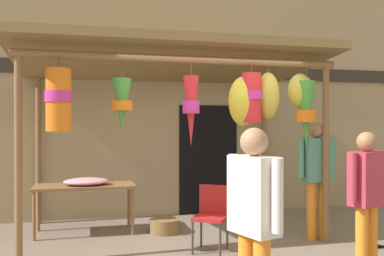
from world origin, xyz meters
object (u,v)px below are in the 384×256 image
object	(u,v)px
display_table	(85,190)
folding_chair	(212,212)
wicker_basket_by_table	(165,226)
vendor_in_orange	(317,170)
customer_foreground	(254,214)
flower_heap_on_table	(87,181)
shopper_by_bananas	(367,192)

from	to	relation	value
display_table	folding_chair	size ratio (longest dim) A/B	1.77
folding_chair	wicker_basket_by_table	distance (m)	1.20
display_table	wicker_basket_by_table	bearing A→B (deg)	-13.56
vendor_in_orange	customer_foreground	bearing A→B (deg)	-128.96
folding_chair	display_table	bearing A→B (deg)	140.58
flower_heap_on_table	vendor_in_orange	bearing A→B (deg)	-19.45
display_table	shopper_by_bananas	xyz separation A→B (m)	(2.94, -2.67, 0.26)
display_table	customer_foreground	world-z (taller)	customer_foreground
customer_foreground	shopper_by_bananas	size ratio (longest dim) A/B	1.03
display_table	vendor_in_orange	size ratio (longest dim) A/B	0.89
wicker_basket_by_table	flower_heap_on_table	bearing A→B (deg)	168.38
folding_chair	flower_heap_on_table	bearing A→B (deg)	140.98
customer_foreground	shopper_by_bananas	xyz separation A→B (m)	(1.66, 0.91, -0.03)
display_table	flower_heap_on_table	world-z (taller)	flower_heap_on_table
folding_chair	customer_foreground	world-z (taller)	customer_foreground
folding_chair	vendor_in_orange	distance (m)	1.69
customer_foreground	folding_chair	bearing A→B (deg)	81.55
folding_chair	customer_foreground	distance (m)	2.32
flower_heap_on_table	wicker_basket_by_table	size ratio (longest dim) A/B	1.48
display_table	flower_heap_on_table	xyz separation A→B (m)	(0.04, -0.05, 0.13)
display_table	vendor_in_orange	xyz separation A→B (m)	(3.23, -1.18, 0.34)
flower_heap_on_table	customer_foreground	distance (m)	3.75
display_table	flower_heap_on_table	bearing A→B (deg)	-52.65
vendor_in_orange	shopper_by_bananas	distance (m)	1.52
wicker_basket_by_table	vendor_in_orange	distance (m)	2.40
flower_heap_on_table	customer_foreground	world-z (taller)	customer_foreground
display_table	wicker_basket_by_table	world-z (taller)	display_table
display_table	flower_heap_on_table	distance (m)	0.14
shopper_by_bananas	flower_heap_on_table	bearing A→B (deg)	137.96
customer_foreground	wicker_basket_by_table	bearing A→B (deg)	91.73
wicker_basket_by_table	customer_foreground	distance (m)	3.40
display_table	flower_heap_on_table	size ratio (longest dim) A/B	2.22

